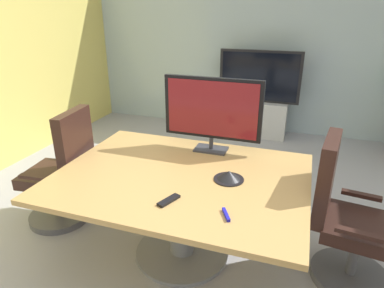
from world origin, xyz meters
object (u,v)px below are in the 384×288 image
tv_monitor (212,110)px  conference_phone (229,176)px  conference_table (181,194)px  office_chair_right (345,225)px  wall_display_unit (257,108)px  remote_control (169,200)px  office_chair_left (63,177)px

tv_monitor → conference_phone: tv_monitor is taller
conference_table → office_chair_right: office_chair_right is taller
wall_display_unit → conference_table: bearing=-92.6°
office_chair_right → tv_monitor: bearing=78.9°
office_chair_right → tv_monitor: 1.33m
tv_monitor → remote_control: tv_monitor is taller
office_chair_right → remote_control: office_chair_right is taller
office_chair_right → remote_control: (-1.13, -0.53, 0.28)m
office_chair_right → remote_control: size_ratio=6.41×
conference_phone → office_chair_left: bearing=178.0°
office_chair_right → remote_control: bearing=122.7°
wall_display_unit → conference_phone: (0.22, -2.93, 0.32)m
office_chair_left → remote_control: bearing=63.3°
conference_phone → office_chair_right: bearing=7.7°
wall_display_unit → remote_control: (-0.08, -3.34, 0.30)m
conference_table → conference_phone: (0.36, 0.04, 0.20)m
office_chair_left → conference_phone: bearing=81.9°
conference_table → office_chair_right: (1.19, 0.15, -0.10)m
tv_monitor → remote_control: 0.97m
conference_table → office_chair_left: office_chair_left is taller
conference_table → wall_display_unit: bearing=87.4°
conference_table → wall_display_unit: wall_display_unit is taller
conference_phone → remote_control: bearing=-125.8°
office_chair_left → tv_monitor: size_ratio=1.30×
office_chair_right → conference_phone: 0.89m
conference_table → office_chair_right: 1.20m
office_chair_left → remote_control: 1.36m
wall_display_unit → conference_phone: bearing=-85.7°
office_chair_left → wall_display_unit: (1.32, 2.87, -0.01)m
office_chair_right → conference_table: bearing=104.9°
tv_monitor → conference_phone: 0.65m
office_chair_left → tv_monitor: 1.49m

